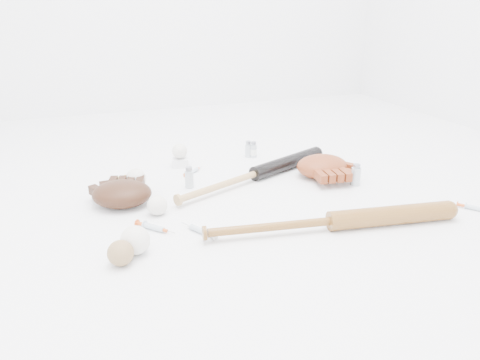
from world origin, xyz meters
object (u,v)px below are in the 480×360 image
object	(u,v)px
bat_dark	(256,174)
glove_dark	(122,193)
bat_wood	(332,221)
pedestal	(180,162)

from	to	relation	value
bat_dark	glove_dark	xyz separation A→B (m)	(-0.51, -0.06, 0.01)
bat_wood	bat_dark	bearing A→B (deg)	106.12
bat_dark	glove_dark	size ratio (longest dim) A/B	3.32
glove_dark	bat_wood	bearing A→B (deg)	-19.89
bat_dark	glove_dark	distance (m)	0.51
bat_dark	glove_dark	world-z (taller)	glove_dark
bat_dark	bat_wood	world-z (taller)	bat_wood
bat_dark	bat_wood	size ratio (longest dim) A/B	0.95
glove_dark	bat_dark	bearing A→B (deg)	21.84
bat_wood	pedestal	distance (m)	0.78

